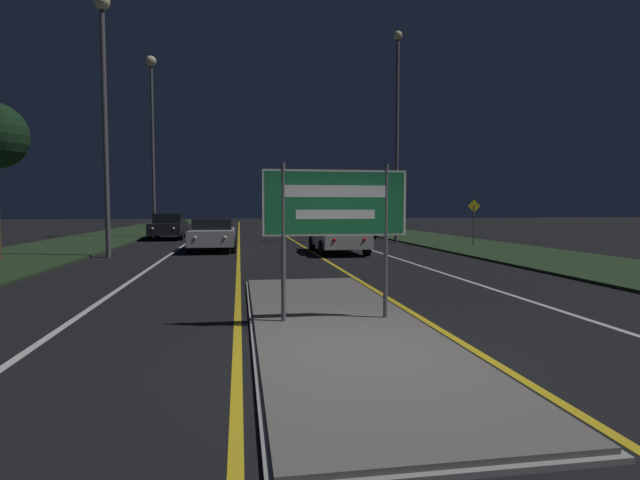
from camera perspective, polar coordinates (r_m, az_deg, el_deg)
The scene contains 20 objects.
ground_plane at distance 6.27m, azimuth 4.99°, elevation -13.50°, with size 160.00×160.00×0.00m, color black.
median_island at distance 7.97m, azimuth 1.75°, elevation -9.43°, with size 2.66×9.07×0.10m.
verge_left at distance 27.08m, azimuth -26.41°, elevation -0.50°, with size 5.00×100.00×0.08m.
verge_right at distance 28.10m, azimuth 13.82°, elevation -0.08°, with size 5.00×100.00×0.08m.
centre_line_yellow_left at distance 30.86m, azimuth -9.26°, elevation 0.24°, with size 0.12×70.00×0.01m.
centre_line_yellow_right at distance 31.00m, azimuth -3.63°, elevation 0.30°, with size 0.12×70.00×0.01m.
lane_line_white_left at distance 30.98m, azimuth -14.22°, elevation 0.19°, with size 0.12×70.00×0.01m.
lane_line_white_right at distance 31.37m, azimuth 1.24°, elevation 0.35°, with size 0.12×70.00×0.01m.
edge_line_white_left at distance 31.38m, azimuth -19.69°, elevation 0.13°, with size 0.10×70.00×0.01m.
edge_line_white_right at distance 32.05m, azimuth 6.53°, elevation 0.39°, with size 0.10×70.00×0.01m.
highway_sign at distance 7.75m, azimuth 1.78°, elevation 3.53°, with size 2.26×0.07×2.44m.
streetlight_left_near at distance 20.60m, azimuth -23.48°, elevation 16.45°, with size 0.59×0.59×9.56m.
streetlight_left_far at distance 32.90m, azimuth -18.64°, elevation 13.43°, with size 0.62×0.62×11.01m.
streetlight_right_near at distance 26.93m, azimuth 8.81°, elevation 13.51°, with size 0.46×0.46×10.92m.
car_receding_0 at distance 20.32m, azimuth 2.10°, elevation 0.51°, with size 1.96×4.40×1.34m.
car_receding_1 at distance 30.84m, azimuth 3.97°, elevation 1.60°, with size 1.98×4.50×1.31m.
car_receding_2 at distance 38.76m, azimuth -3.52°, elevation 2.14°, with size 1.97×4.38×1.49m.
car_approaching_0 at distance 21.94m, azimuth -12.14°, elevation 0.70°, with size 1.96×4.36×1.37m.
car_approaching_1 at distance 30.67m, azimuth -16.88°, elevation 1.56°, with size 1.92×4.54×1.51m.
warning_sign at distance 24.31m, azimuth 17.17°, elevation 2.44°, with size 0.60×0.06×2.15m.
Camera 1 is at (-1.48, -5.80, 1.85)m, focal length 28.00 mm.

